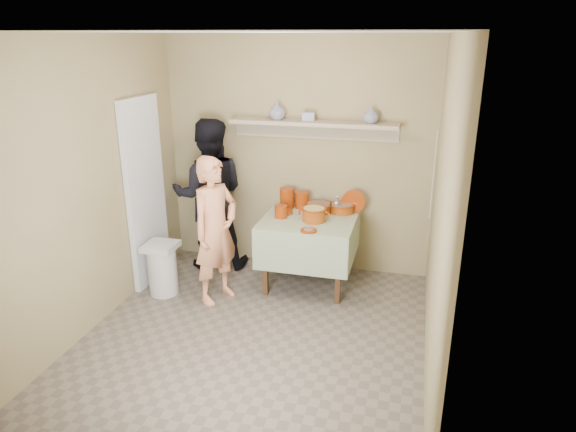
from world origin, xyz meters
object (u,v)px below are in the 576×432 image
(person_helper, at_px, (210,195))
(cazuela_rice, at_px, (314,213))
(serving_table, at_px, (309,228))
(trash_bin, at_px, (162,268))
(person_cook, at_px, (216,231))

(person_helper, relative_size, cazuela_rice, 5.26)
(serving_table, xyz_separation_m, trash_bin, (-1.43, -0.62, -0.36))
(person_helper, relative_size, serving_table, 1.78)
(person_cook, relative_size, person_helper, 0.87)
(person_cook, relative_size, trash_bin, 2.68)
(person_helper, height_order, trash_bin, person_helper)
(person_helper, bearing_deg, serving_table, 153.11)
(serving_table, height_order, cazuela_rice, cazuela_rice)
(person_cook, distance_m, cazuela_rice, 1.02)
(trash_bin, bearing_deg, cazuela_rice, 19.09)
(trash_bin, bearing_deg, person_helper, 73.39)
(person_helper, xyz_separation_m, trash_bin, (-0.23, -0.78, -0.58))
(person_helper, relative_size, trash_bin, 3.10)
(person_cook, bearing_deg, trash_bin, 118.34)
(cazuela_rice, bearing_deg, person_helper, 168.10)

